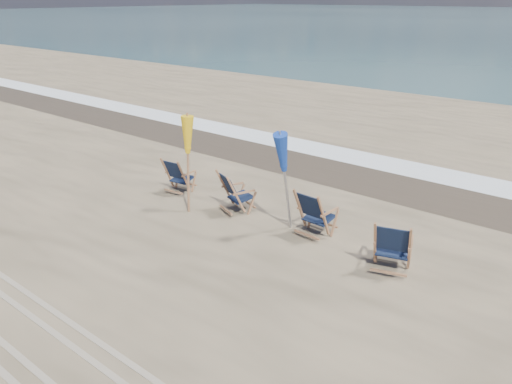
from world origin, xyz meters
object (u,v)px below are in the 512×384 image
beach_chair_0 (184,178)px  umbrella_yellow (187,140)px  beach_chair_1 (236,197)px  beach_chair_2 (323,218)px  beach_chair_3 (409,251)px  umbrella_blue (287,152)px

beach_chair_0 → umbrella_yellow: size_ratio=0.43×
beach_chair_1 → beach_chair_2: beach_chair_2 is taller
beach_chair_3 → umbrella_blue: bearing=-19.0°
beach_chair_2 → beach_chair_3: (1.94, -0.25, 0.00)m
beach_chair_1 → umbrella_blue: size_ratio=0.44×
beach_chair_3 → beach_chair_1: bearing=-17.6°
beach_chair_0 → beach_chair_3: (6.04, -0.23, 0.06)m
umbrella_blue → beach_chair_1: bearing=-177.8°
beach_chair_3 → beach_chair_2: bearing=-24.2°
beach_chair_2 → umbrella_yellow: size_ratio=0.48×
umbrella_yellow → umbrella_blue: bearing=11.0°
beach_chair_1 → beach_chair_2: 2.20m
beach_chair_2 → umbrella_yellow: (-3.28, -0.62, 1.20)m
beach_chair_0 → beach_chair_2: 4.10m
beach_chair_0 → beach_chair_2: bearing=173.1°
beach_chair_2 → beach_chair_1: bearing=8.6°
beach_chair_1 → umbrella_yellow: 1.69m
beach_chair_2 → beach_chair_3: 1.95m
beach_chair_0 → umbrella_blue: (3.26, -0.13, 1.33)m
umbrella_yellow → beach_chair_0: bearing=143.9°
beach_chair_0 → beach_chair_1: 1.91m
beach_chair_2 → umbrella_yellow: 3.55m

